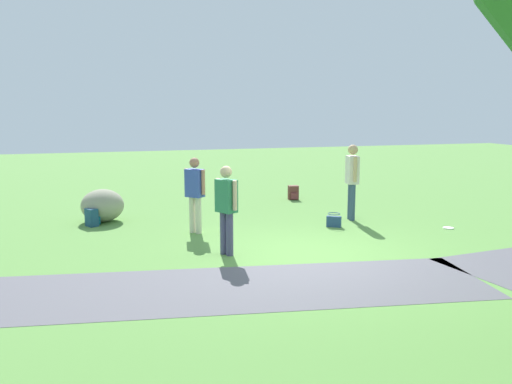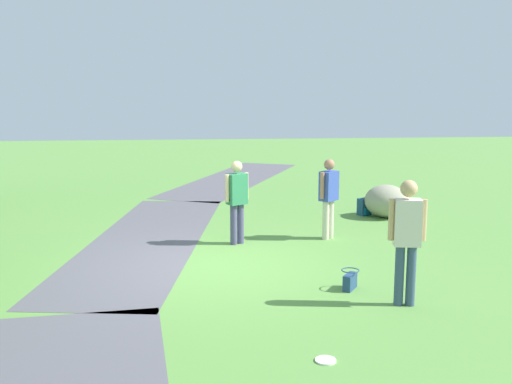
{
  "view_description": "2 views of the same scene",
  "coord_description": "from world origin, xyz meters",
  "px_view_note": "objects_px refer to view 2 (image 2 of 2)",
  "views": [
    {
      "loc": [
        3.61,
        8.71,
        2.66
      ],
      "look_at": [
        0.8,
        -0.67,
        1.1
      ],
      "focal_mm": 37.84,
      "sensor_mm": 36.0,
      "label": 1
    },
    {
      "loc": [
        -10.09,
        0.21,
        3.07
      ],
      "look_at": [
        0.58,
        -0.8,
        1.16
      ],
      "focal_mm": 42.93,
      "sensor_mm": 36.0,
      "label": 2
    }
  ],
  "objects_px": {
    "backpack_by_boulder": "(364,207)",
    "frisbee_on_grass": "(326,360)",
    "lawn_boulder": "(386,201)",
    "passerby_on_path": "(237,197)",
    "man_near_boulder": "(329,193)",
    "woman_with_handbag": "(407,233)",
    "handbag_on_grass": "(350,280)"
  },
  "relations": [
    {
      "from": "passerby_on_path",
      "to": "handbag_on_grass",
      "type": "xyz_separation_m",
      "value": [
        -2.82,
        -1.52,
        -0.79
      ]
    },
    {
      "from": "man_near_boulder",
      "to": "backpack_by_boulder",
      "type": "distance_m",
      "value": 2.59
    },
    {
      "from": "lawn_boulder",
      "to": "frisbee_on_grass",
      "type": "xyz_separation_m",
      "value": [
        -7.27,
        2.94,
        -0.37
      ]
    },
    {
      "from": "lawn_boulder",
      "to": "woman_with_handbag",
      "type": "xyz_separation_m",
      "value": [
        -5.64,
        1.48,
        0.66
      ]
    },
    {
      "from": "man_near_boulder",
      "to": "frisbee_on_grass",
      "type": "height_order",
      "value": "man_near_boulder"
    },
    {
      "from": "lawn_boulder",
      "to": "handbag_on_grass",
      "type": "height_order",
      "value": "lawn_boulder"
    },
    {
      "from": "passerby_on_path",
      "to": "frisbee_on_grass",
      "type": "xyz_separation_m",
      "value": [
        -5.18,
        -0.66,
        -0.92
      ]
    },
    {
      "from": "woman_with_handbag",
      "to": "frisbee_on_grass",
      "type": "relative_size",
      "value": 7.47
    },
    {
      "from": "lawn_boulder",
      "to": "man_near_boulder",
      "type": "relative_size",
      "value": 0.82
    },
    {
      "from": "man_near_boulder",
      "to": "passerby_on_path",
      "type": "xyz_separation_m",
      "value": [
        -0.23,
        1.84,
        0.01
      ]
    },
    {
      "from": "frisbee_on_grass",
      "to": "passerby_on_path",
      "type": "bearing_deg",
      "value": 7.27
    },
    {
      "from": "lawn_boulder",
      "to": "passerby_on_path",
      "type": "xyz_separation_m",
      "value": [
        -2.09,
        3.6,
        0.55
      ]
    },
    {
      "from": "woman_with_handbag",
      "to": "passerby_on_path",
      "type": "relative_size",
      "value": 1.1
    },
    {
      "from": "lawn_boulder",
      "to": "passerby_on_path",
      "type": "distance_m",
      "value": 4.2
    },
    {
      "from": "handbag_on_grass",
      "to": "backpack_by_boulder",
      "type": "relative_size",
      "value": 0.94
    },
    {
      "from": "passerby_on_path",
      "to": "man_near_boulder",
      "type": "bearing_deg",
      "value": -82.71
    },
    {
      "from": "passerby_on_path",
      "to": "backpack_by_boulder",
      "type": "bearing_deg",
      "value": -53.52
    },
    {
      "from": "man_near_boulder",
      "to": "handbag_on_grass",
      "type": "xyz_separation_m",
      "value": [
        -3.06,
        0.31,
        -0.78
      ]
    },
    {
      "from": "handbag_on_grass",
      "to": "frisbee_on_grass",
      "type": "height_order",
      "value": "handbag_on_grass"
    },
    {
      "from": "woman_with_handbag",
      "to": "backpack_by_boulder",
      "type": "height_order",
      "value": "woman_with_handbag"
    },
    {
      "from": "lawn_boulder",
      "to": "woman_with_handbag",
      "type": "relative_size",
      "value": 0.74
    },
    {
      "from": "passerby_on_path",
      "to": "handbag_on_grass",
      "type": "bearing_deg",
      "value": -151.64
    },
    {
      "from": "backpack_by_boulder",
      "to": "frisbee_on_grass",
      "type": "xyz_separation_m",
      "value": [
        -7.51,
        2.5,
        -0.18
      ]
    },
    {
      "from": "man_near_boulder",
      "to": "frisbee_on_grass",
      "type": "relative_size",
      "value": 6.73
    },
    {
      "from": "lawn_boulder",
      "to": "man_near_boulder",
      "type": "height_order",
      "value": "man_near_boulder"
    },
    {
      "from": "handbag_on_grass",
      "to": "backpack_by_boulder",
      "type": "height_order",
      "value": "backpack_by_boulder"
    },
    {
      "from": "passerby_on_path",
      "to": "backpack_by_boulder",
      "type": "xyz_separation_m",
      "value": [
        2.33,
        -3.16,
        -0.74
      ]
    },
    {
      "from": "man_near_boulder",
      "to": "passerby_on_path",
      "type": "bearing_deg",
      "value": 97.29
    },
    {
      "from": "lawn_boulder",
      "to": "frisbee_on_grass",
      "type": "height_order",
      "value": "lawn_boulder"
    },
    {
      "from": "handbag_on_grass",
      "to": "frisbee_on_grass",
      "type": "xyz_separation_m",
      "value": [
        -2.35,
        0.86,
        -0.13
      ]
    },
    {
      "from": "lawn_boulder",
      "to": "man_near_boulder",
      "type": "distance_m",
      "value": 2.62
    },
    {
      "from": "handbag_on_grass",
      "to": "man_near_boulder",
      "type": "bearing_deg",
      "value": -5.83
    }
  ]
}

